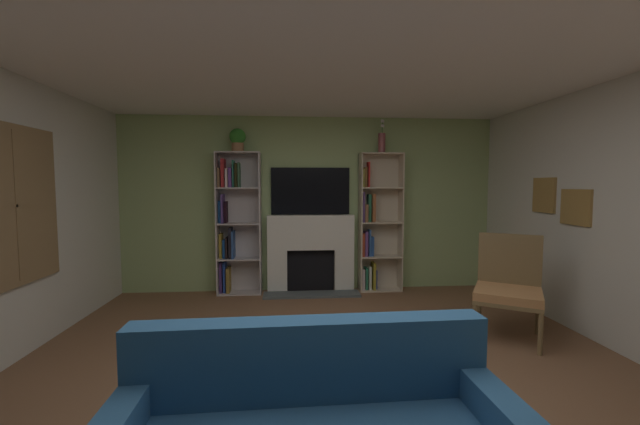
% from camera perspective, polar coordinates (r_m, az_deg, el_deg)
% --- Properties ---
extents(ground_plane, '(6.98, 6.98, 0.00)m').
position_cam_1_polar(ground_plane, '(3.09, 1.94, -25.72)').
color(ground_plane, brown).
extents(wall_back_accent, '(5.48, 0.06, 2.51)m').
position_cam_1_polar(wall_back_accent, '(5.61, -1.46, 1.25)').
color(wall_back_accent, '#A1BB78').
rests_on(wall_back_accent, ground_plane).
extents(ceiling, '(5.48, 5.94, 0.06)m').
position_cam_1_polar(ceiling, '(2.86, 2.07, 24.65)').
color(ceiling, white).
rests_on(ceiling, wall_back_accent).
extents(fireplace, '(1.34, 0.49, 1.10)m').
position_cam_1_polar(fireplace, '(5.56, -1.38, -5.85)').
color(fireplace, white).
rests_on(fireplace, ground_plane).
extents(tv, '(1.13, 0.06, 0.67)m').
position_cam_1_polar(tv, '(5.55, -1.43, 3.20)').
color(tv, black).
rests_on(tv, fireplace).
extents(bookshelf_left, '(0.61, 0.28, 1.99)m').
position_cam_1_polar(bookshelf_left, '(5.55, -12.59, -1.49)').
color(bookshelf_left, beige).
rests_on(bookshelf_left, ground_plane).
extents(bookshelf_right, '(0.61, 0.27, 1.99)m').
position_cam_1_polar(bookshelf_right, '(5.65, 8.17, -2.17)').
color(bookshelf_right, beige).
rests_on(bookshelf_right, ground_plane).
extents(potted_plant, '(0.22, 0.22, 0.32)m').
position_cam_1_polar(potted_plant, '(5.50, -12.12, 10.60)').
color(potted_plant, '#AA714A').
rests_on(potted_plant, bookshelf_left).
extents(vase_with_flowers, '(0.10, 0.10, 0.47)m').
position_cam_1_polar(vase_with_flowers, '(5.61, 9.16, 10.44)').
color(vase_with_flowers, '#96474C').
rests_on(vase_with_flowers, bookshelf_right).
extents(armchair, '(0.82, 0.82, 1.02)m').
position_cam_1_polar(armchair, '(4.38, 26.15, -9.67)').
color(armchair, brown).
rests_on(armchair, ground_plane).
extents(coffee_table, '(0.84, 0.42, 0.37)m').
position_cam_1_polar(coffee_table, '(2.66, -1.93, -23.26)').
color(coffee_table, brown).
rests_on(coffee_table, ground_plane).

